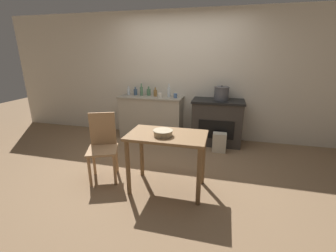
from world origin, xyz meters
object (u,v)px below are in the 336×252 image
(stove, at_px, (217,122))
(mixing_bowl_large, at_px, (163,132))
(bottle_center, at_px, (129,91))
(bottle_center_right, at_px, (135,92))
(work_table, at_px, (167,145))
(flour_sack, at_px, (219,142))
(bottle_far_left, at_px, (155,93))
(cup_mid_right, at_px, (175,96))
(bottle_left, at_px, (141,91))
(chair, at_px, (103,145))
(stock_pot, at_px, (222,93))
(bottle_mid_left, at_px, (149,92))
(cup_right, at_px, (160,95))
(bottle_center_left, at_px, (169,92))

(stove, relative_size, mixing_bowl_large, 4.02)
(bottle_center, relative_size, bottle_center_right, 1.11)
(work_table, relative_size, flour_sack, 2.77)
(work_table, xyz_separation_m, bottle_center, (-1.34, 1.90, 0.32))
(mixing_bowl_large, xyz_separation_m, bottle_far_left, (-0.70, 1.94, 0.14))
(cup_mid_right, bearing_deg, mixing_bowl_large, -82.20)
(mixing_bowl_large, height_order, bottle_left, bottle_left)
(chair, bearing_deg, stock_pot, 26.51)
(bottle_mid_left, bearing_deg, bottle_center_right, -173.57)
(chair, bearing_deg, cup_right, 55.42)
(flour_sack, xyz_separation_m, cup_mid_right, (-0.92, 0.42, 0.75))
(cup_right, bearing_deg, bottle_center_left, 41.53)
(flour_sack, relative_size, mixing_bowl_large, 1.45)
(stove, relative_size, bottle_center_right, 5.70)
(mixing_bowl_large, relative_size, cup_mid_right, 2.79)
(bottle_center, relative_size, cup_right, 1.90)
(cup_mid_right, bearing_deg, bottle_center, 174.98)
(chair, relative_size, bottle_center_right, 5.50)
(cup_mid_right, bearing_deg, bottle_center_right, 173.13)
(bottle_far_left, bearing_deg, bottle_center, 177.32)
(cup_right, bearing_deg, bottle_left, 160.70)
(chair, distance_m, cup_right, 1.76)
(chair, relative_size, bottle_far_left, 5.15)
(bottle_left, relative_size, bottle_center_left, 0.93)
(flour_sack, xyz_separation_m, bottle_center_left, (-1.07, 0.48, 0.81))
(bottle_center, height_order, bottle_center_right, bottle_center)
(stove, relative_size, flour_sack, 2.76)
(mixing_bowl_large, distance_m, bottle_center, 2.36)
(stove, bearing_deg, mixing_bowl_large, -107.49)
(bottle_center_left, height_order, cup_mid_right, bottle_center_left)
(work_table, xyz_separation_m, bottle_left, (-1.04, 1.89, 0.35))
(bottle_mid_left, xyz_separation_m, cup_mid_right, (0.61, -0.14, -0.03))
(bottle_center_left, bearing_deg, mixing_bowl_large, -78.12)
(stove, relative_size, cup_right, 9.80)
(bottle_left, bearing_deg, bottle_far_left, -4.12)
(bottle_mid_left, distance_m, bottle_center, 0.44)
(work_table, height_order, mixing_bowl_large, mixing_bowl_large)
(bottle_left, height_order, cup_right, bottle_left)
(bottle_center, bearing_deg, mixing_bowl_large, -56.41)
(bottle_mid_left, bearing_deg, cup_mid_right, -12.96)
(chair, bearing_deg, bottle_center, 79.68)
(bottle_center, bearing_deg, cup_mid_right, -5.02)
(bottle_far_left, xyz_separation_m, bottle_center, (-0.61, 0.03, 0.00))
(bottle_center_right, bearing_deg, chair, -82.82)
(flour_sack, relative_size, bottle_far_left, 1.93)
(bottle_center, distance_m, cup_mid_right, 1.05)
(bottle_left, xyz_separation_m, cup_mid_right, (0.75, -0.09, -0.05))
(stock_pot, height_order, bottle_mid_left, stock_pot)
(chair, distance_m, mixing_bowl_large, 0.98)
(stock_pot, bearing_deg, flour_sack, -86.14)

